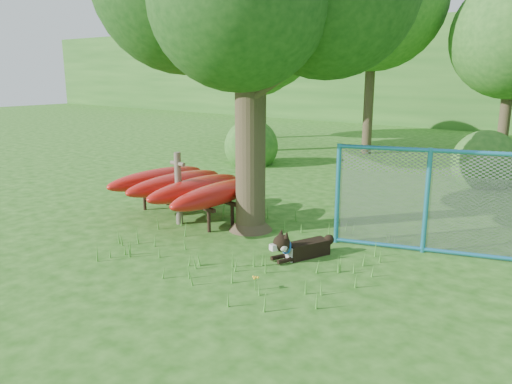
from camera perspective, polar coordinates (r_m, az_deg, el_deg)
The scene contains 10 objects.
ground at distance 8.21m, azimuth -6.37°, elevation -8.15°, with size 80.00×80.00×0.00m, color #1D5410.
wooden_post at distance 10.14m, azimuth -8.86°, elevation 0.63°, with size 0.40×0.15×1.48m.
kayak_rack at distance 10.61m, azimuth -8.08°, elevation 0.72°, with size 2.81×2.88×0.90m.
husky_dog at distance 8.35m, azimuth 4.88°, elevation -6.32°, with size 0.65×1.16×0.55m.
fence_section at distance 8.87m, azimuth 18.91°, elevation -0.99°, with size 2.96×1.06×3.02m.
wildflower_clump at distance 7.17m, azimuth -0.07°, elevation -9.87°, with size 0.10×0.10×0.22m.
bg_tree_a at distance 19.51m, azimuth 0.67°, elevation 17.87°, with size 4.40×4.40×6.70m.
bg_tree_f at distance 23.37m, azimuth 0.31°, elevation 15.31°, with size 3.60×3.60×5.55m.
shrub_left at distance 16.84m, azimuth -0.55°, elevation 3.22°, with size 1.80×1.80×1.80m, color #29601F.
shrub_mid at distance 15.08m, azimuth 24.51°, elevation 0.76°, with size 1.80×1.80×1.80m, color #29601F.
Camera 1 is at (5.41, -5.38, 3.03)m, focal length 35.00 mm.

